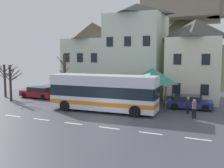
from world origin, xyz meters
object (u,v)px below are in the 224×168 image
Objects in this scene: pedestrian_02 at (194,108)px; bare_tree_02 at (5,79)px; transit_bus at (103,93)px; townhouse_02 at (195,60)px; public_bench at (172,100)px; townhouse_00 at (93,58)px; pedestrian_01 at (188,104)px; bus_shelter at (153,76)px; parked_car_00 at (39,92)px; parked_car_01 at (189,102)px; hilltop_castle at (182,44)px; townhouse_01 at (136,51)px; bare_tree_01 at (65,76)px; pedestrian_00 at (149,101)px; bare_tree_00 at (11,82)px.

pedestrian_02 is 0.37× the size of bare_tree_02.
transit_bus is 7.97m from pedestrian_02.
townhouse_02 is 22.81m from bare_tree_02.
public_bench is (-2.65, 4.89, -0.41)m from pedestrian_02.
townhouse_02 is at bearing 18.74° from bare_tree_02.
townhouse_00 reaches higher than pedestrian_01.
bus_shelter is at bearing -117.58° from townhouse_02.
townhouse_02 is 1.95× the size of parked_car_00.
parked_car_01 is 3.82m from pedestrian_02.
parked_car_00 is (-14.06, 0.16, -2.48)m from bus_shelter.
parked_car_00 reaches higher than public_bench.
transit_bus is at bearing -93.64° from hilltop_castle.
townhouse_01 is 10.22m from transit_bus.
bare_tree_01 reaches higher than pedestrian_01.
bare_tree_01 is at bearing -96.72° from townhouse_00.
hilltop_castle is at bearing 72.84° from bare_tree_01.
pedestrian_00 is at bearing -36.03° from townhouse_00.
hilltop_castle is 3.42× the size of transit_bus.
townhouse_01 is 11.35m from pedestrian_01.
pedestrian_01 is (17.63, -1.52, 0.18)m from parked_car_00.
public_bench is (-1.83, 1.17, -0.16)m from parked_car_01.
pedestrian_02 reaches higher than pedestrian_01.
parked_car_01 is 21.80m from bare_tree_02.
transit_bus is 6.69× the size of pedestrian_00.
public_bench is 20.14m from bare_tree_02.
pedestrian_02 reaches higher than pedestrian_00.
pedestrian_01 is at bearing -20.78° from bus_shelter.
public_bench is at bearing 43.71° from transit_bus.
townhouse_02 is 5.78× the size of pedestrian_02.
pedestrian_00 reaches higher than parked_car_00.
transit_bus is at bearing -145.97° from pedestrian_00.
bare_tree_01 is at bearing 172.01° from pedestrian_00.
townhouse_00 reaches higher than bus_shelter.
pedestrian_01 is 0.37× the size of bare_tree_00.
pedestrian_01 is 3.99m from public_bench.
bare_tree_00 is at bearing -169.02° from bus_shelter.
pedestrian_02 is at bearing -32.20° from townhouse_00.
pedestrian_02 is at bearing -65.02° from pedestrian_01.
townhouse_01 is 7.15× the size of pedestrian_02.
public_bench is at bearing -36.42° from townhouse_01.
parked_car_01 is at bearing -21.20° from townhouse_00.
hilltop_castle is at bearing 70.45° from townhouse_00.
pedestrian_01 is 1.60m from pedestrian_02.
transit_bus reaches higher than parked_car_01.
bare_tree_01 is (-10.48, 0.43, -0.43)m from bus_shelter.
public_bench is at bearing -111.84° from townhouse_02.
parked_car_00 is 15.77m from public_bench.
townhouse_02 is 0.92× the size of transit_bus.
pedestrian_02 is at bearing 1.88° from transit_bus.
transit_bus reaches higher than public_bench.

